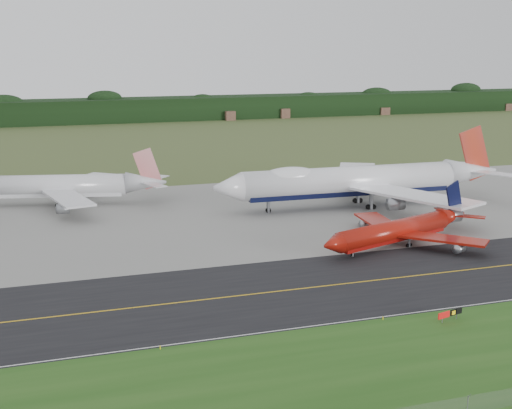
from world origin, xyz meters
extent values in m
plane|color=#414F25|center=(0.00, 0.00, 0.00)|extent=(600.00, 600.00, 0.00)
cube|color=#214C16|center=(0.00, -35.00, 0.01)|extent=(400.00, 30.00, 0.01)
cube|color=black|center=(0.00, -4.00, 0.01)|extent=(400.00, 32.00, 0.02)
cube|color=gray|center=(0.00, 51.00, 0.01)|extent=(400.00, 78.00, 0.01)
cube|color=gold|center=(0.00, -4.00, 0.03)|extent=(400.00, 0.40, 0.00)
cube|color=silver|center=(0.00, -19.50, 0.03)|extent=(400.00, 0.25, 0.00)
cube|color=black|center=(0.00, 275.00, 6.00)|extent=(700.00, 24.00, 12.00)
cylinder|color=white|center=(26.18, 49.05, 6.77)|extent=(55.19, 8.48, 6.99)
cube|color=black|center=(26.18, 49.05, 4.50)|extent=(52.39, 6.66, 2.45)
cone|color=white|center=(-4.76, 49.89, 6.77)|extent=(7.06, 7.17, 6.99)
cone|color=white|center=(60.93, 48.10, 7.29)|extent=(14.70, 7.38, 6.99)
ellipsoid|color=white|center=(10.78, 49.47, 8.69)|extent=(14.41, 6.32, 4.45)
cube|color=white|center=(35.30, 33.23, 5.55)|extent=(21.50, 32.51, 0.60)
cube|color=white|center=(36.15, 64.35, 5.55)|extent=(22.81, 32.29, 0.60)
cube|color=#B32A14|center=(61.71, 48.08, 12.04)|extent=(10.05, 0.83, 14.48)
cylinder|color=gray|center=(31.03, 34.02, 3.64)|extent=(3.89, 3.04, 2.93)
cylinder|color=gray|center=(31.84, 63.79, 3.64)|extent=(3.89, 3.04, 2.93)
cylinder|color=gray|center=(36.97, 20.32, 3.64)|extent=(3.89, 3.04, 2.93)
cylinder|color=gray|center=(38.52, 77.15, 3.64)|extent=(3.89, 3.04, 2.93)
cylinder|color=black|center=(5.28, 49.62, 0.63)|extent=(1.27, 0.60, 1.26)
cylinder|color=slate|center=(30.47, 45.09, 2.34)|extent=(1.00, 1.00, 4.67)
cylinder|color=black|center=(30.47, 45.09, 0.63)|extent=(1.27, 0.66, 1.26)
cylinder|color=slate|center=(30.68, 52.77, 2.34)|extent=(1.00, 1.00, 4.67)
cylinder|color=black|center=(30.68, 52.77, 0.63)|extent=(1.27, 0.66, 1.26)
cylinder|color=#97150B|center=(19.17, 13.90, 3.30)|extent=(29.53, 13.76, 4.04)
cube|color=maroon|center=(19.17, 13.90, 1.99)|extent=(27.79, 12.31, 1.42)
cone|color=#97150B|center=(3.31, 8.30, 3.30)|extent=(4.87, 5.06, 4.04)
cone|color=#97150B|center=(36.98, 20.18, 3.60)|extent=(8.78, 6.44, 4.04)
cube|color=#97150B|center=(26.77, 7.75, 2.59)|extent=(15.51, 15.66, 0.45)
cube|color=#97150B|center=(21.23, 23.45, 2.59)|extent=(6.98, 17.09, 0.45)
cube|color=black|center=(37.51, 20.37, 6.65)|extent=(6.13, 2.43, 9.21)
cylinder|color=gray|center=(27.81, 3.90, 1.49)|extent=(2.65, 2.34, 1.70)
cylinder|color=gray|center=(19.62, 27.10, 1.49)|extent=(2.65, 2.34, 1.70)
cylinder|color=black|center=(8.46, 10.11, 0.36)|extent=(0.80, 0.55, 0.73)
cylinder|color=slate|center=(22.16, 12.59, 1.04)|extent=(0.72, 0.72, 2.09)
cylinder|color=black|center=(22.16, 12.59, 0.36)|extent=(0.81, 0.59, 0.73)
cylinder|color=slate|center=(20.68, 16.79, 1.04)|extent=(0.72, 0.72, 2.09)
cylinder|color=black|center=(20.68, 16.79, 0.36)|extent=(0.81, 0.59, 0.73)
cylinder|color=silver|center=(-44.56, 75.20, 5.02)|extent=(39.00, 14.19, 5.39)
cube|color=white|center=(-44.56, 75.20, 3.27)|extent=(36.80, 12.43, 1.89)
cone|color=silver|center=(-20.69, 69.55, 5.42)|extent=(11.21, 7.60, 5.39)
cube|color=silver|center=(-40.50, 62.82, 4.07)|extent=(11.36, 23.19, 0.48)
cube|color=silver|center=(-35.38, 84.45, 4.07)|extent=(19.28, 21.78, 0.48)
cube|color=red|center=(-20.11, 69.41, 8.92)|extent=(7.33, 2.13, 10.72)
cylinder|color=gray|center=(-42.04, 57.72, 2.60)|extent=(3.39, 2.88, 2.26)
cylinder|color=gray|center=(-34.47, 89.69, 2.60)|extent=(3.39, 2.88, 2.26)
cylinder|color=slate|center=(-42.22, 71.60, 1.70)|extent=(0.91, 0.91, 3.40)
cylinder|color=black|center=(-42.22, 71.60, 0.49)|extent=(1.06, 0.70, 0.97)
cylinder|color=slate|center=(-40.85, 77.37, 1.70)|extent=(0.91, 0.91, 3.40)
cylinder|color=black|center=(-40.85, 77.37, 0.49)|extent=(1.06, 0.70, 0.97)
cylinder|color=slate|center=(6.04, -24.39, 0.35)|extent=(0.12, 0.12, 0.71)
cylinder|color=slate|center=(8.98, -23.61, 0.35)|extent=(0.12, 0.12, 0.71)
cube|color=#AC0F0D|center=(6.34, -24.31, 1.17)|extent=(2.20, 0.74, 0.91)
cube|color=black|center=(8.20, -23.82, 1.17)|extent=(1.03, 0.43, 0.91)
cube|color=black|center=(9.37, -23.51, 1.17)|extent=(1.22, 0.49, 0.91)
cylinder|color=yellow|center=(-34.58, -20.50, 0.25)|extent=(0.16, 0.16, 0.50)
cylinder|color=yellow|center=(-1.49, -20.50, 0.25)|extent=(0.16, 0.16, 0.50)
camera|label=1|loc=(-50.30, -108.02, 39.37)|focal=50.00mm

